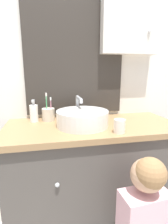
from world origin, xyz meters
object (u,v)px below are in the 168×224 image
(toothbrush_holder, at_px, (48,114))
(drinking_cup, at_px, (119,126))
(soap_dispenser, at_px, (34,113))
(sink_basin, at_px, (82,118))

(toothbrush_holder, bearing_deg, drinking_cup, -41.18)
(drinking_cup, bearing_deg, soap_dispenser, 145.74)
(sink_basin, relative_size, drinking_cup, 4.87)
(toothbrush_holder, relative_size, soap_dispenser, 1.28)
(soap_dispenser, bearing_deg, drinking_cup, -34.26)
(sink_basin, xyz_separation_m, soap_dispenser, (-0.31, 0.16, 0.01))
(drinking_cup, bearing_deg, sink_basin, 135.71)
(sink_basin, relative_size, soap_dispenser, 2.46)
(sink_basin, relative_size, toothbrush_holder, 1.93)
(toothbrush_holder, bearing_deg, soap_dispenser, -174.26)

